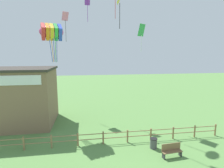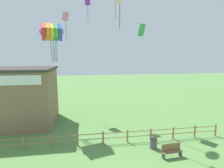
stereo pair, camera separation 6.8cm
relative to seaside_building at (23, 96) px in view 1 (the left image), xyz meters
name	(u,v)px [view 1 (the left image)]	position (x,y,z in m)	size (l,w,h in m)	color
wooden_fence	(115,136)	(9.23, -5.86, -2.49)	(19.34, 0.14, 1.13)	olive
seaside_building	(23,96)	(0.00, 0.00, 0.00)	(6.66, 6.08, 6.23)	#84664C
park_bench_near_fence	(172,150)	(13.03, -8.53, -2.59)	(1.59, 0.54, 1.04)	brown
trash_bin	(153,143)	(12.17, -7.14, -2.71)	(0.61, 0.61, 0.84)	#4C4C51
kite_rainbow_parafoil	(51,32)	(3.49, -0.76, 6.74)	(2.76, 2.35, 3.93)	#E54C8C
kite_purple_streamer	(87,5)	(7.25, 3.73, 10.69)	(0.69, 0.36, 2.94)	purple
kite_green_diamond	(141,32)	(12.94, -0.85, 6.88)	(0.97, 0.80, 2.99)	green
kite_pink_diamond	(65,20)	(4.40, 4.35, 8.87)	(0.97, 0.84, 3.69)	pink
kite_yellow_diamond	(120,2)	(10.11, -2.87, 9.27)	(0.67, 0.90, 3.28)	yellow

